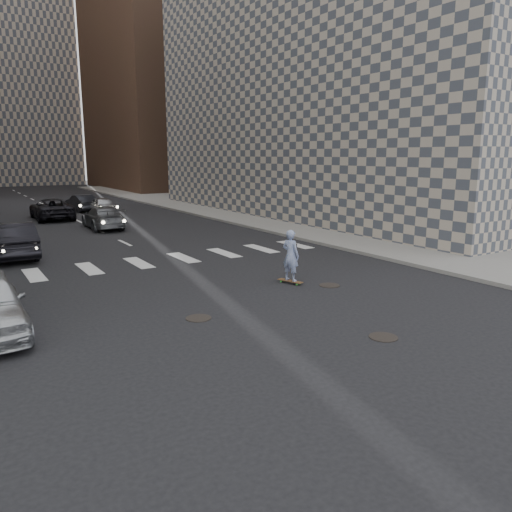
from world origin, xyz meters
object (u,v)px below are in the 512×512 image
(traffic_car_c, at_px, (52,209))
(traffic_car_d, at_px, (101,205))
(traffic_car_e, at_px, (82,203))
(skateboarder, at_px, (291,256))
(traffic_car_b, at_px, (103,217))
(traffic_car_a, at_px, (13,240))

(traffic_car_c, relative_size, traffic_car_d, 1.38)
(traffic_car_c, bearing_deg, traffic_car_e, -124.52)
(skateboarder, bearing_deg, traffic_car_b, 77.60)
(traffic_car_b, bearing_deg, skateboarder, 98.61)
(skateboarder, distance_m, traffic_car_c, 23.33)
(traffic_car_a, bearing_deg, skateboarder, 127.33)
(traffic_car_d, bearing_deg, traffic_car_c, 25.04)
(traffic_car_e, bearing_deg, traffic_car_a, 61.82)
(traffic_car_b, bearing_deg, traffic_car_d, -101.83)
(traffic_car_a, relative_size, traffic_car_b, 1.00)
(traffic_car_b, distance_m, traffic_car_e, 10.57)
(traffic_car_b, relative_size, traffic_car_d, 1.24)
(traffic_car_a, xyz_separation_m, traffic_car_c, (3.89, 13.00, -0.04))
(skateboarder, relative_size, traffic_car_c, 0.36)
(skateboarder, relative_size, traffic_car_a, 0.41)
(traffic_car_b, distance_m, traffic_car_d, 8.40)
(traffic_car_c, relative_size, traffic_car_e, 1.31)
(traffic_car_c, bearing_deg, skateboarder, 99.73)
(skateboarder, distance_m, traffic_car_e, 27.26)
(traffic_car_a, relative_size, traffic_car_e, 1.17)
(skateboarder, xyz_separation_m, traffic_car_b, (-1.85, 16.74, -0.31))
(traffic_car_c, bearing_deg, traffic_car_d, -153.85)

